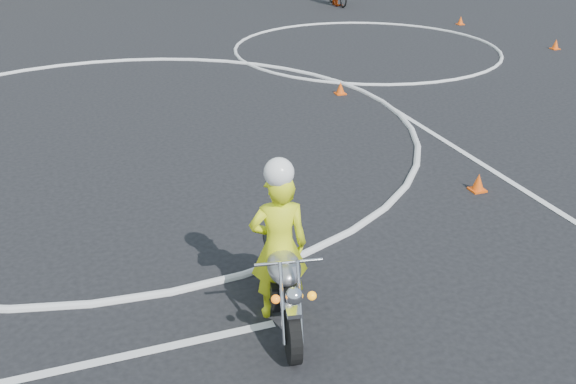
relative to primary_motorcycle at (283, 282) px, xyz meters
name	(u,v)px	position (x,y,z in m)	size (l,w,h in m)	color
ground	(138,194)	(-1.12, 3.97, -0.52)	(120.00, 120.00, 0.00)	black
course_markings	(207,102)	(1.05, 8.32, -0.51)	(19.05, 19.05, 0.12)	silver
primary_motorcycle	(283,282)	(0.00, 0.00, 0.00)	(0.79, 2.02, 1.07)	black
rider_primary_grp	(279,242)	(0.00, 0.14, 0.44)	(0.72, 0.54, 1.99)	#E9F619
traffic_cones	(377,74)	(5.66, 8.79, -0.38)	(16.69, 12.27, 0.30)	#FF550D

